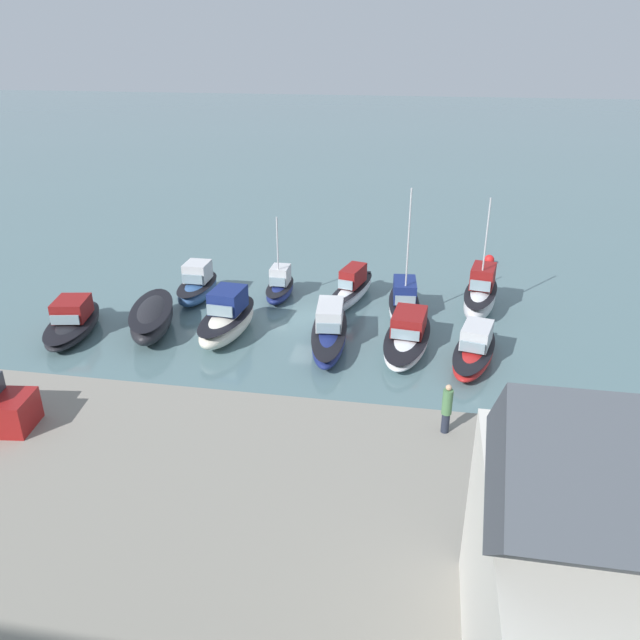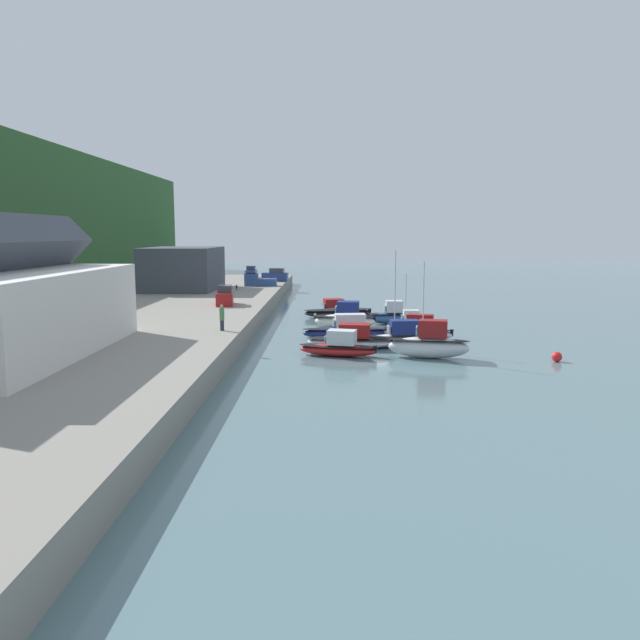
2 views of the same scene
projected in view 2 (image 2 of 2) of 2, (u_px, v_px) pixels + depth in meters
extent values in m
plane|color=slate|center=(379.00, 336.00, 58.46)|extent=(320.00, 320.00, 0.00)
cube|color=gray|center=(135.00, 326.00, 58.71)|extent=(122.43, 22.33, 1.73)
cube|color=silver|center=(6.00, 314.00, 39.92)|extent=(20.44, 10.37, 5.43)
cube|color=#474C56|center=(1.00, 242.00, 39.29)|extent=(20.85, 3.75, 3.75)
cube|color=#3D424C|center=(183.00, 268.00, 87.28)|extent=(13.70, 9.44, 5.90)
cube|color=slate|center=(216.00, 269.00, 87.20)|extent=(13.02, 0.10, 3.54)
ellipsoid|color=red|center=(338.00, 350.00, 48.93)|extent=(3.22, 6.43, 0.94)
ellipsoid|color=black|center=(338.00, 346.00, 48.88)|extent=(3.33, 6.57, 0.12)
cube|color=silver|center=(342.00, 337.00, 48.71)|extent=(1.87, 2.42, 1.14)
cube|color=#8CA5B2|center=(327.00, 339.00, 49.02)|extent=(1.27, 0.38, 0.57)
cube|color=black|center=(375.00, 349.00, 48.21)|extent=(0.41, 0.35, 0.56)
ellipsoid|color=white|center=(350.00, 342.00, 52.48)|extent=(3.05, 7.47, 0.92)
ellipsoid|color=black|center=(350.00, 339.00, 52.43)|extent=(3.15, 7.62, 0.12)
cube|color=maroon|center=(355.00, 330.00, 52.29)|extent=(1.98, 2.71, 1.13)
cube|color=#8CA5B2|center=(338.00, 332.00, 52.48)|extent=(1.56, 0.26, 0.57)
cube|color=black|center=(392.00, 341.00, 52.04)|extent=(0.39, 0.32, 0.56)
ellipsoid|color=navy|center=(346.00, 333.00, 56.80)|extent=(2.61, 7.99, 1.12)
ellipsoid|color=black|center=(346.00, 329.00, 56.75)|extent=(2.70, 8.15, 0.12)
cube|color=silver|center=(350.00, 320.00, 56.68)|extent=(1.66, 2.87, 1.18)
cube|color=#8CA5B2|center=(333.00, 322.00, 56.58)|extent=(1.27, 0.22, 0.59)
cube|color=black|center=(386.00, 330.00, 57.06)|extent=(0.38, 0.31, 0.56)
ellipsoid|color=white|center=(345.00, 321.00, 62.76)|extent=(2.81, 6.33, 1.52)
ellipsoid|color=black|center=(345.00, 316.00, 62.69)|extent=(2.92, 6.46, 0.12)
cube|color=navy|center=(348.00, 308.00, 62.53)|extent=(1.89, 2.30, 1.28)
cube|color=#8CA5B2|center=(336.00, 309.00, 62.69)|extent=(1.54, 0.24, 0.64)
cube|color=black|center=(374.00, 319.00, 62.41)|extent=(0.38, 0.31, 0.56)
ellipsoid|color=black|center=(342.00, 315.00, 67.27)|extent=(3.95, 6.87, 1.66)
ellipsoid|color=black|center=(342.00, 310.00, 67.19)|extent=(4.07, 7.02, 0.12)
cube|color=black|center=(369.00, 311.00, 67.99)|extent=(0.42, 0.37, 0.56)
ellipsoid|color=black|center=(331.00, 313.00, 71.74)|extent=(3.50, 6.53, 0.96)
ellipsoid|color=black|center=(331.00, 310.00, 71.69)|extent=(3.62, 6.67, 0.12)
cube|color=maroon|center=(334.00, 304.00, 71.64)|extent=(2.17, 2.46, 1.14)
cube|color=#8CA5B2|center=(323.00, 305.00, 71.46)|extent=(1.61, 0.40, 0.57)
cube|color=black|center=(356.00, 311.00, 72.21)|extent=(0.41, 0.34, 0.56)
ellipsoid|color=silver|center=(428.00, 347.00, 48.09)|extent=(2.91, 6.41, 1.66)
ellipsoid|color=black|center=(429.00, 340.00, 48.01)|extent=(3.01, 6.55, 0.12)
cube|color=maroon|center=(433.00, 329.00, 47.83)|extent=(1.74, 2.38, 1.31)
cube|color=#8CA5B2|center=(417.00, 331.00, 48.09)|extent=(1.24, 0.32, 0.66)
cylinder|color=silver|center=(423.00, 299.00, 47.67)|extent=(0.10, 0.10, 5.79)
ellipsoid|color=white|center=(400.00, 340.00, 52.80)|extent=(2.40, 6.97, 1.12)
ellipsoid|color=black|center=(400.00, 336.00, 52.75)|extent=(2.49, 7.11, 0.12)
cube|color=navy|center=(404.00, 327.00, 52.67)|extent=(1.57, 2.50, 1.18)
cube|color=#8CA5B2|center=(389.00, 329.00, 52.60)|extent=(1.23, 0.21, 0.59)
cylinder|color=silver|center=(395.00, 292.00, 52.20)|extent=(0.10, 0.10, 7.10)
ellipsoid|color=white|center=(416.00, 334.00, 56.30)|extent=(3.07, 6.79, 1.16)
ellipsoid|color=black|center=(416.00, 329.00, 56.24)|extent=(3.16, 6.93, 0.12)
cube|color=maroon|center=(420.00, 321.00, 56.05)|extent=(1.64, 2.52, 1.19)
cube|color=#8CA5B2|center=(405.00, 322.00, 56.42)|extent=(0.97, 0.34, 0.59)
cube|color=black|center=(452.00, 333.00, 55.43)|extent=(0.42, 0.36, 0.56)
ellipsoid|color=navy|center=(409.00, 327.00, 61.03)|extent=(1.54, 4.30, 0.99)
ellipsoid|color=black|center=(409.00, 323.00, 60.98)|extent=(1.60, 4.39, 0.12)
cube|color=silver|center=(411.00, 316.00, 60.88)|extent=(1.16, 1.51, 1.15)
cube|color=#8CA5B2|center=(402.00, 318.00, 60.92)|extent=(1.04, 0.10, 0.57)
cylinder|color=silver|center=(406.00, 298.00, 60.65)|extent=(0.10, 0.10, 4.65)
ellipsoid|color=#33568E|center=(392.00, 318.00, 66.33)|extent=(2.02, 4.95, 1.27)
ellipsoid|color=black|center=(392.00, 314.00, 66.27)|extent=(2.10, 5.05, 0.12)
cube|color=silver|center=(394.00, 306.00, 66.15)|extent=(1.51, 1.73, 1.22)
cube|color=#8CA5B2|center=(385.00, 308.00, 66.20)|extent=(1.36, 0.10, 0.61)
cube|color=black|center=(414.00, 316.00, 66.25)|extent=(0.36, 0.28, 0.56)
cube|color=navy|center=(275.00, 277.00, 102.75)|extent=(2.18, 4.35, 1.40)
cube|color=#333842|center=(277.00, 270.00, 102.56)|extent=(1.74, 2.44, 0.76)
cube|color=navy|center=(251.00, 274.00, 109.99)|extent=(4.26, 1.94, 1.40)
cube|color=#333842|center=(251.00, 268.00, 110.15)|extent=(2.36, 1.61, 0.76)
cube|color=maroon|center=(225.00, 299.00, 68.66)|extent=(4.39, 2.32, 1.40)
cube|color=#333842|center=(225.00, 289.00, 68.82)|extent=(2.49, 1.81, 0.76)
cube|color=#2D4C84|center=(265.00, 282.00, 93.50)|extent=(2.02, 3.52, 1.10)
cube|color=#2D4C84|center=(251.00, 280.00, 93.49)|extent=(1.91, 1.90, 1.90)
cube|color=#2D333D|center=(251.00, 275.00, 93.39)|extent=(1.81, 1.63, 0.50)
cylinder|color=#232838|center=(222.00, 325.00, 50.54)|extent=(0.32, 0.32, 0.85)
cylinder|color=#4C7A4C|center=(222.00, 314.00, 50.41)|extent=(0.40, 0.40, 1.05)
sphere|color=tan|center=(222.00, 306.00, 50.32)|extent=(0.24, 0.24, 0.24)
cylinder|color=black|center=(237.00, 289.00, 87.00)|extent=(0.12, 0.12, 0.28)
ellipsoid|color=black|center=(237.00, 287.00, 86.95)|extent=(0.85, 0.47, 0.36)
sphere|color=black|center=(236.00, 286.00, 87.29)|extent=(0.22, 0.22, 0.22)
sphere|color=red|center=(557.00, 357.00, 46.74)|extent=(0.76, 0.76, 0.76)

